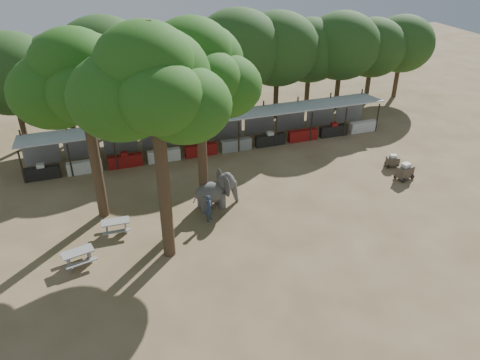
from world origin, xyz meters
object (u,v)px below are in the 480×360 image
object	(u,v)px
yard_tree_left	(79,82)
handler	(209,208)
picnic_table_far	(116,225)
elephant	(217,191)
cart_back	(393,161)
picnic_table_near	(78,256)
cart_front	(405,171)
yard_tree_back	(195,70)
yard_tree_center	(151,86)

from	to	relation	value
yard_tree_left	handler	world-z (taller)	yard_tree_left
picnic_table_far	elephant	bearing A→B (deg)	9.30
yard_tree_left	handler	size ratio (longest dim) A/B	6.56
picnic_table_far	cart_back	size ratio (longest dim) A/B	1.41
yard_tree_left	picnic_table_far	distance (m)	8.06
picnic_table_near	cart_front	distance (m)	21.58
handler	picnic_table_near	bearing A→B (deg)	144.00
yard_tree_back	picnic_table_far	distance (m)	9.74
handler	picnic_table_far	world-z (taller)	handler
yard_tree_left	cart_front	xyz separation A→B (m)	(20.01, -2.30, -7.62)
elephant	cart_back	size ratio (longest dim) A/B	2.61
yard_tree_left	handler	xyz separation A→B (m)	(6.00, -2.84, -7.36)
yard_tree_center	cart_front	xyz separation A→B (m)	(17.01, 2.70, -8.62)
cart_back	yard_tree_center	bearing A→B (deg)	-146.50
yard_tree_back	cart_front	bearing A→B (deg)	-5.31
yard_tree_back	handler	distance (m)	7.92
picnic_table_near	cart_back	xyz separation A→B (m)	(21.76, 4.02, -0.05)
cart_front	cart_back	bearing A→B (deg)	66.70
yard_tree_back	yard_tree_left	bearing A→B (deg)	170.54
yard_tree_center	yard_tree_back	distance (m)	5.04
elephant	picnic_table_near	bearing A→B (deg)	-164.46
elephant	cart_front	size ratio (longest dim) A/B	2.13
yard_tree_center	picnic_table_near	distance (m)	9.78
picnic_table_far	yard_tree_back	bearing A→B (deg)	15.51
yard_tree_back	handler	size ratio (longest dim) A/B	6.76
yard_tree_left	elephant	bearing A→B (deg)	-12.24
yard_tree_left	cart_back	size ratio (longest dim) A/B	9.89
elephant	picnic_table_far	distance (m)	6.28
yard_tree_back	picnic_table_near	xyz separation A→B (m)	(-7.46, -3.51, -8.03)
elephant	cart_front	world-z (taller)	elephant
picnic_table_near	cart_back	bearing A→B (deg)	-2.71
handler	cart_front	world-z (taller)	handler
yard_tree_center	elephant	world-z (taller)	yard_tree_center
yard_tree_back	picnic_table_near	world-z (taller)	yard_tree_back
yard_tree_left	elephant	world-z (taller)	yard_tree_left
cart_front	yard_tree_back	bearing A→B (deg)	160.56
elephant	handler	xyz separation A→B (m)	(-0.85, -1.36, -0.26)
handler	cart_back	bearing A→B (deg)	-39.26
yard_tree_center	handler	size ratio (longest dim) A/B	7.16
elephant	cart_front	bearing A→B (deg)	-8.01
yard_tree_left	yard_tree_center	distance (m)	5.92
yard_tree_left	cart_back	xyz separation A→B (m)	(20.30, -0.49, -7.74)
yard_tree_back	picnic_table_far	size ratio (longest dim) A/B	7.22
picnic_table_far	cart_back	bearing A→B (deg)	7.06
yard_tree_back	cart_back	distance (m)	16.43
cart_front	cart_back	size ratio (longest dim) A/B	1.23
elephant	picnic_table_far	world-z (taller)	elephant
elephant	handler	distance (m)	1.62
picnic_table_near	cart_front	xyz separation A→B (m)	(21.46, 2.21, 0.07)
picnic_table_far	handler	bearing A→B (deg)	-3.98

